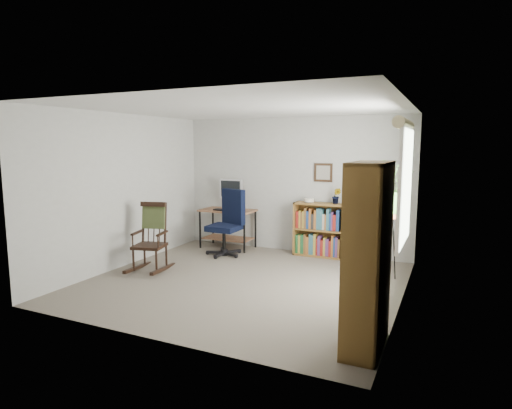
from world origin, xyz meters
The scene contains 18 objects.
floor centered at (0.00, 0.00, 0.00)m, with size 4.20×4.00×0.00m, color slate.
ceiling centered at (0.00, 0.00, 2.40)m, with size 4.20×4.00×0.00m, color silver.
wall_back centered at (0.00, 2.00, 1.20)m, with size 4.20×0.00×2.40m, color #BCBCB7.
wall_front centered at (0.00, -2.00, 1.20)m, with size 4.20×0.00×2.40m, color #BCBCB7.
wall_left centered at (-2.10, 0.00, 1.20)m, with size 0.00×4.00×2.40m, color #BCBCB7.
wall_right centered at (2.10, 0.00, 1.20)m, with size 0.00×4.00×2.40m, color #BCBCB7.
window centered at (2.06, 0.30, 1.40)m, with size 0.12×1.20×1.50m, color silver, non-canonical shape.
desk centered at (-1.18, 1.70, 0.36)m, with size 1.00×0.55×0.72m, color brown, non-canonical shape.
monitor centered at (-1.18, 1.84, 1.00)m, with size 0.46×0.16×0.56m, color silver, non-canonical shape.
keyboard centered at (-1.18, 1.58, 0.73)m, with size 0.40×0.15×0.03m, color black.
office_chair centered at (-0.97, 1.17, 0.58)m, with size 0.64×0.64×1.17m, color black, non-canonical shape.
rocking_chair centered at (-1.56, -0.11, 0.53)m, with size 0.55×0.91×1.06m, color black, non-canonical shape.
low_bookshelf centered at (0.55, 1.82, 0.47)m, with size 0.88×0.29×0.93m, color olive, non-canonical shape.
tall_bookshelf centered at (1.92, -1.30, 0.88)m, with size 0.33×0.77×1.76m, color olive, non-canonical shape.
plant_stand centered at (1.80, 0.95, 0.52)m, with size 0.29×0.29×1.04m, color black, non-canonical shape.
spider_plant centered at (1.80, 0.95, 1.70)m, with size 1.69×1.88×1.46m, color #356623.
potted_plant_small centered at (0.83, 1.83, 0.98)m, with size 0.13×0.24×0.11m, color #356623.
framed_picture centered at (0.55, 1.97, 1.44)m, with size 0.32×0.04×0.32m, color black, non-canonical shape.
Camera 1 is at (2.59, -5.21, 1.90)m, focal length 30.00 mm.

